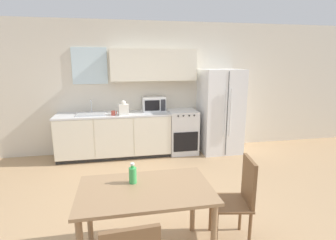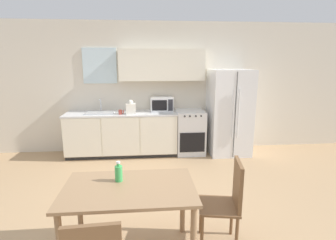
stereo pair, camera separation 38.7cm
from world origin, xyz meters
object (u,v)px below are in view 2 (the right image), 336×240
(microwave, at_px, (162,104))
(dining_chair_side, at_px, (229,198))
(oven_range, at_px, (190,132))
(drink_bottle, at_px, (119,173))
(dining_table, at_px, (129,197))
(coffee_mug, at_px, (121,112))
(refrigerator, at_px, (229,112))

(microwave, relative_size, dining_chair_side, 0.50)
(oven_range, relative_size, drink_bottle, 4.43)
(microwave, xyz_separation_m, dining_table, (-0.51, -3.08, -0.39))
(microwave, height_order, drink_bottle, microwave)
(dining_table, relative_size, dining_chair_side, 1.34)
(coffee_mug, bearing_deg, drink_bottle, -85.67)
(oven_range, xyz_separation_m, refrigerator, (0.80, -0.06, 0.42))
(oven_range, distance_m, refrigerator, 0.91)
(microwave, bearing_deg, drink_bottle, -101.89)
(oven_range, height_order, drink_bottle, drink_bottle)
(oven_range, distance_m, dining_chair_side, 2.88)
(coffee_mug, bearing_deg, dining_chair_side, -64.26)
(refrigerator, xyz_separation_m, coffee_mug, (-2.20, -0.11, 0.06))
(microwave, height_order, dining_table, microwave)
(microwave, bearing_deg, oven_range, -11.63)
(microwave, distance_m, dining_chair_side, 3.08)
(dining_table, bearing_deg, refrigerator, 56.78)
(refrigerator, relative_size, coffee_mug, 16.30)
(drink_bottle, bearing_deg, microwave, 78.11)
(dining_chair_side, bearing_deg, refrigerator, -7.30)
(oven_range, xyz_separation_m, drink_bottle, (-1.20, -2.82, 0.38))
(drink_bottle, bearing_deg, oven_range, 66.98)
(coffee_mug, relative_size, dining_chair_side, 0.11)
(dining_table, height_order, dining_chair_side, dining_chair_side)
(refrigerator, bearing_deg, coffee_mug, -177.16)
(oven_range, bearing_deg, drink_bottle, -113.02)
(coffee_mug, height_order, dining_table, coffee_mug)
(dining_chair_side, distance_m, drink_bottle, 1.14)
(microwave, height_order, coffee_mug, microwave)
(refrigerator, height_order, drink_bottle, refrigerator)
(refrigerator, distance_m, microwave, 1.40)
(oven_range, height_order, dining_table, oven_range)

